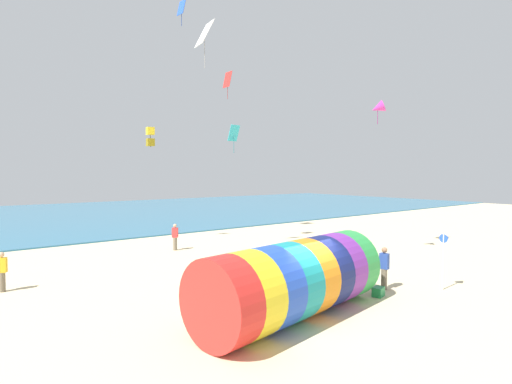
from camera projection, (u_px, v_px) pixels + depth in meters
ground_plane at (306, 317)px, 13.32m from camera, size 120.00×120.00×0.00m
sea at (54, 217)px, 44.14m from camera, size 120.00×40.00×0.10m
giant_inflatable_tube at (294, 280)px, 13.18m from camera, size 7.65×3.62×2.55m
kite_handler at (384, 268)px, 16.45m from camera, size 0.28×0.39×1.76m
kite_red_diamond at (227, 80)px, 31.53m from camera, size 0.33×0.89×2.16m
kite_cyan_diamond at (234, 134)px, 25.72m from camera, size 0.77×0.47×1.78m
kite_magenta_delta at (378, 108)px, 22.38m from camera, size 1.06×1.09×1.34m
kite_blue_diamond at (181, 8)px, 23.91m from camera, size 0.33×0.66×1.56m
kite_white_diamond at (204, 34)px, 20.31m from camera, size 0.82×1.09×2.42m
kite_yellow_box at (150, 137)px, 19.32m from camera, size 0.37×0.37×0.97m
bystander_near_water at (2, 272)px, 16.12m from camera, size 0.42×0.35×1.63m
bystander_mid_beach at (175, 237)px, 24.93m from camera, size 0.42×0.40×1.65m
beach_flag at (446, 240)px, 16.48m from camera, size 0.47×0.36×2.31m
cooler_box at (378, 292)px, 15.56m from camera, size 0.60×0.49×0.36m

